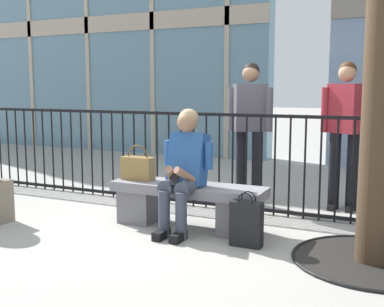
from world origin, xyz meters
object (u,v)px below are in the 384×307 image
Objects in this scene: bystander_at_railing at (345,124)px; bystander_further_back at (250,123)px; seated_person_with_phone at (184,167)px; handbag_on_bench at (138,167)px; stone_bench at (188,201)px; shopping_bag at (246,223)px.

bystander_at_railing is 1.09m from bystander_further_back.
seated_person_with_phone is at bearing -99.13° from bystander_further_back.
bystander_at_railing reaches higher than handbag_on_bench.
stone_bench is 1.44m from bystander_further_back.
handbag_on_bench is at bearing -123.77° from bystander_further_back.
handbag_on_bench reaches higher than stone_bench.
seated_person_with_phone is at bearing -11.11° from handbag_on_bench.
bystander_further_back is (0.22, 1.35, 0.35)m from seated_person_with_phone.
bystander_further_back is at bearing 80.87° from seated_person_with_phone.
bystander_at_railing is at bearing 47.62° from stone_bench.
stone_bench is at bearing -101.17° from bystander_further_back.
shopping_bag is at bearing -12.61° from handbag_on_bench.
bystander_at_railing is at bearing 37.42° from handbag_on_bench.
bystander_further_back is (0.82, 1.23, 0.42)m from handbag_on_bench.
seated_person_with_phone is 2.43× the size of shopping_bag.
seated_person_with_phone is (0.02, -0.13, 0.38)m from stone_bench.
handbag_on_bench is at bearing -179.01° from stone_bench.
shopping_bag is at bearing -22.55° from stone_bench.
seated_person_with_phone is 1.41m from bystander_further_back.
bystander_further_back is at bearing 107.85° from shopping_bag.
stone_bench is 0.79m from shopping_bag.
stone_bench is 2.08m from bystander_at_railing.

